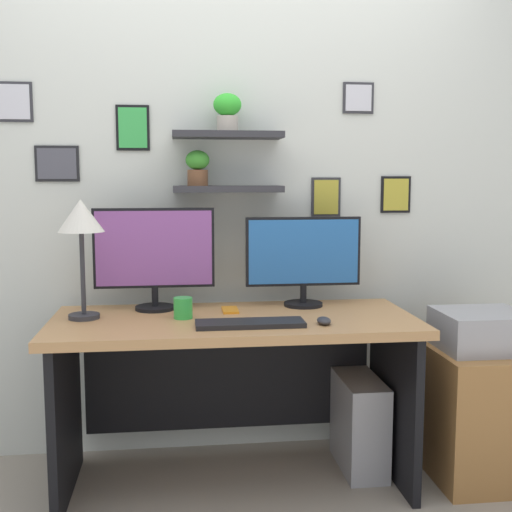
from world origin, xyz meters
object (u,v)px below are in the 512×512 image
at_px(monitor_left, 154,254).
at_px(monitor_right, 303,257).
at_px(cell_phone, 230,310).
at_px(computer_tower_right, 359,423).
at_px(keyboard, 250,323).
at_px(drawer_cabinet, 478,412).
at_px(printer, 482,330).
at_px(computer_mouse, 324,321).
at_px(coffee_mug, 183,308).
at_px(desk, 233,362).
at_px(desk_lamp, 81,223).

height_order(monitor_left, monitor_right, monitor_left).
distance_m(cell_phone, computer_tower_right, 0.81).
bearing_deg(keyboard, monitor_left, 135.64).
relative_size(drawer_cabinet, computer_tower_right, 1.37).
bearing_deg(printer, cell_phone, 170.68).
bearing_deg(computer_mouse, coffee_mug, 162.36).
height_order(monitor_right, drawer_cabinet, monitor_right).
relative_size(monitor_right, keyboard, 1.22).
relative_size(desk, drawer_cabinet, 2.65).
bearing_deg(desk_lamp, coffee_mug, -6.35).
bearing_deg(desk, computer_mouse, -32.83).
distance_m(monitor_left, printer, 1.50).
height_order(printer, computer_tower_right, printer).
bearing_deg(monitor_left, computer_mouse, -29.38).
bearing_deg(keyboard, desk, 102.68).
relative_size(monitor_left, printer, 1.43).
bearing_deg(monitor_left, monitor_right, -0.01).
height_order(desk, monitor_right, monitor_right).
xyz_separation_m(keyboard, computer_tower_right, (0.54, 0.25, -0.55)).
bearing_deg(drawer_cabinet, coffee_mug, 177.60).
height_order(desk_lamp, computer_tower_right, desk_lamp).
relative_size(monitor_right, desk_lamp, 1.06).
bearing_deg(drawer_cabinet, desk_lamp, 176.65).
xyz_separation_m(desk_lamp, computer_tower_right, (1.22, 0.04, -0.94)).
bearing_deg(drawer_cabinet, computer_tower_right, 165.03).
bearing_deg(monitor_right, coffee_mug, -159.46).
relative_size(keyboard, computer_mouse, 4.89).
bearing_deg(computer_tower_right, printer, -14.97).
bearing_deg(drawer_cabinet, monitor_left, 169.58).
bearing_deg(cell_phone, printer, -9.19).
height_order(cell_phone, drawer_cabinet, cell_phone).
xyz_separation_m(cell_phone, computer_tower_right, (0.59, -0.04, -0.54)).
height_order(desk, monitor_left, monitor_left).
bearing_deg(keyboard, monitor_right, 52.58).
relative_size(coffee_mug, drawer_cabinet, 0.15).
relative_size(desk, computer_tower_right, 3.64).
xyz_separation_m(cell_phone, drawer_cabinet, (1.11, -0.18, -0.46)).
bearing_deg(printer, desk_lamp, 176.65).
distance_m(drawer_cabinet, printer, 0.38).
relative_size(computer_mouse, drawer_cabinet, 0.15).
bearing_deg(monitor_left, desk_lamp, -150.92).
xyz_separation_m(desk, monitor_right, (0.34, 0.16, 0.44)).
height_order(desk, drawer_cabinet, desk).
relative_size(monitor_right, drawer_cabinet, 0.92).
height_order(desk_lamp, printer, desk_lamp).
distance_m(desk, keyboard, 0.32).
bearing_deg(drawer_cabinet, cell_phone, 170.68).
bearing_deg(computer_tower_right, desk_lamp, -178.36).
height_order(desk_lamp, coffee_mug, desk_lamp).
height_order(monitor_left, computer_tower_right, monitor_left).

